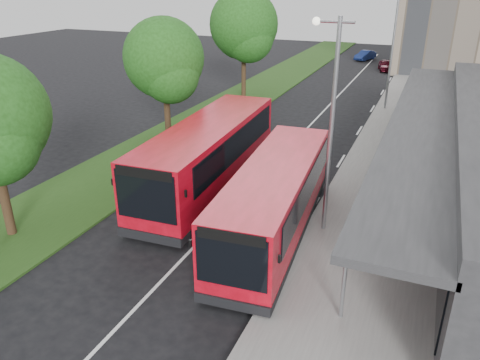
# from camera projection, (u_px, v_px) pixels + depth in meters

# --- Properties ---
(ground) EXTENTS (120.00, 120.00, 0.00)m
(ground) POSITION_uv_depth(u_px,v_px,m) (206.00, 234.00, 18.44)
(ground) COLOR black
(ground) RESTS_ON ground
(pavement) EXTENTS (5.00, 80.00, 0.15)m
(pavement) POSITION_uv_depth(u_px,v_px,m) (407.00, 118.00, 33.21)
(pavement) COLOR gray
(pavement) RESTS_ON ground
(grass_verge) EXTENTS (5.00, 80.00, 0.10)m
(grass_verge) POSITION_uv_depth(u_px,v_px,m) (239.00, 101.00, 37.80)
(grass_verge) COLOR #1F4014
(grass_verge) RESTS_ON ground
(lane_centre_line) EXTENTS (0.12, 70.00, 0.01)m
(lane_centre_line) POSITION_uv_depth(u_px,v_px,m) (307.00, 129.00, 31.12)
(lane_centre_line) COLOR silver
(lane_centre_line) RESTS_ON ground
(kerb_dashes) EXTENTS (0.12, 56.00, 0.01)m
(kerb_dashes) POSITION_uv_depth(u_px,v_px,m) (366.00, 119.00, 33.34)
(kerb_dashes) COLOR silver
(kerb_dashes) RESTS_ON ground
(tree_mid) EXTENTS (4.60, 4.60, 7.38)m
(tree_mid) POSITION_uv_depth(u_px,v_px,m) (164.00, 64.00, 26.66)
(tree_mid) COLOR black
(tree_mid) RESTS_ON ground
(tree_far) EXTENTS (5.34, 5.34, 8.58)m
(tree_far) POSITION_uv_depth(u_px,v_px,m) (244.00, 29.00, 36.50)
(tree_far) COLOR black
(tree_far) RESTS_ON ground
(lamp_post_near) EXTENTS (1.44, 0.28, 8.00)m
(lamp_post_near) POSITION_uv_depth(u_px,v_px,m) (330.00, 116.00, 16.79)
(lamp_post_near) COLOR #92959A
(lamp_post_near) RESTS_ON pavement
(lamp_post_far) EXTENTS (1.44, 0.28, 8.00)m
(lamp_post_far) POSITION_uv_depth(u_px,v_px,m) (391.00, 46.00, 33.70)
(lamp_post_far) COLOR #92959A
(lamp_post_far) RESTS_ON pavement
(bus_main) EXTENTS (3.37, 10.36, 2.88)m
(bus_main) POSITION_uv_depth(u_px,v_px,m) (275.00, 200.00, 17.87)
(bus_main) COLOR red
(bus_main) RESTS_ON ground
(bus_second) EXTENTS (3.41, 11.47, 3.21)m
(bus_second) POSITION_uv_depth(u_px,v_px,m) (209.00, 156.00, 21.76)
(bus_second) COLOR red
(bus_second) RESTS_ON ground
(litter_bin) EXTENTS (0.55, 0.55, 0.78)m
(litter_bin) POSITION_uv_depth(u_px,v_px,m) (389.00, 156.00, 24.84)
(litter_bin) COLOR #3D2A19
(litter_bin) RESTS_ON pavement
(bollard) EXTENTS (0.20, 0.20, 0.95)m
(bollard) POSITION_uv_depth(u_px,v_px,m) (395.00, 117.00, 31.59)
(bollard) COLOR #FCFF0D
(bollard) RESTS_ON pavement
(car_near) EXTENTS (2.06, 3.59, 1.15)m
(car_near) POSITION_uv_depth(u_px,v_px,m) (386.00, 65.00, 50.06)
(car_near) COLOR #500B19
(car_near) RESTS_ON ground
(car_far) EXTENTS (2.28, 3.62, 1.13)m
(car_far) POSITION_uv_depth(u_px,v_px,m) (365.00, 55.00, 56.37)
(car_far) COLOR navy
(car_far) RESTS_ON ground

